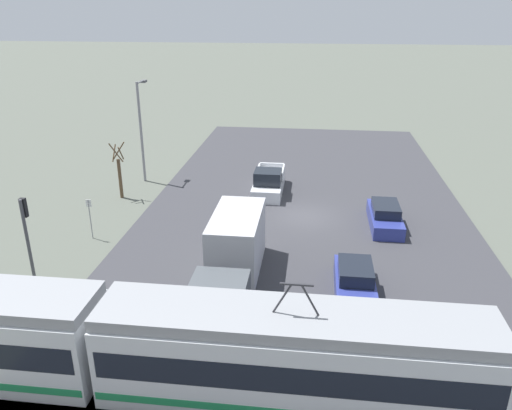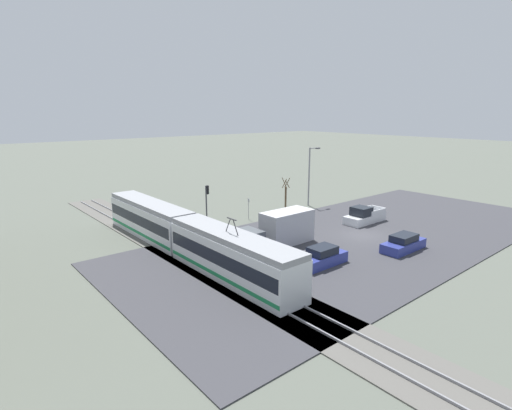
{
  "view_description": "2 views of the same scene",
  "coord_description": "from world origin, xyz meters",
  "px_view_note": "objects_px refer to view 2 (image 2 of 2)",
  "views": [
    {
      "loc": [
        -0.47,
        30.4,
        13.02
      ],
      "look_at": [
        2.5,
        5.92,
        3.1
      ],
      "focal_mm": 35.0,
      "sensor_mm": 36.0,
      "label": 1
    },
    {
      "loc": [
        -22.77,
        33.09,
        12.32
      ],
      "look_at": [
        6.39,
        8.72,
        3.39
      ],
      "focal_mm": 28.0,
      "sensor_mm": 36.0,
      "label": 2
    }
  ],
  "objects_px": {
    "sedan_car_1": "(403,244)",
    "traffic_light_pole": "(207,200)",
    "light_rail_tram": "(185,235)",
    "pickup_truck": "(364,216)",
    "box_truck": "(278,230)",
    "street_tree": "(286,195)",
    "no_parking_sign": "(248,207)",
    "sedan_car_0": "(322,257)",
    "street_lamp_near_crossing": "(310,172)"
  },
  "relations": [
    {
      "from": "no_parking_sign",
      "to": "street_lamp_near_crossing",
      "type": "bearing_deg",
      "value": -88.42
    },
    {
      "from": "sedan_car_0",
      "to": "no_parking_sign",
      "type": "distance_m",
      "value": 15.86
    },
    {
      "from": "light_rail_tram",
      "to": "pickup_truck",
      "type": "bearing_deg",
      "value": -101.0
    },
    {
      "from": "light_rail_tram",
      "to": "no_parking_sign",
      "type": "distance_m",
      "value": 13.04
    },
    {
      "from": "street_tree",
      "to": "no_parking_sign",
      "type": "xyz_separation_m",
      "value": [
        -0.76,
        6.76,
        -0.38
      ]
    },
    {
      "from": "light_rail_tram",
      "to": "sedan_car_1",
      "type": "xyz_separation_m",
      "value": [
        -11.86,
        -15.54,
        -1.09
      ]
    },
    {
      "from": "pickup_truck",
      "to": "street_lamp_near_crossing",
      "type": "height_order",
      "value": "street_lamp_near_crossing"
    },
    {
      "from": "box_truck",
      "to": "sedan_car_0",
      "type": "distance_m",
      "value": 6.05
    },
    {
      "from": "light_rail_tram",
      "to": "box_truck",
      "type": "relative_size",
      "value": 3.14
    },
    {
      "from": "light_rail_tram",
      "to": "no_parking_sign",
      "type": "bearing_deg",
      "value": -64.01
    },
    {
      "from": "box_truck",
      "to": "sedan_car_0",
      "type": "relative_size",
      "value": 1.96
    },
    {
      "from": "sedan_car_0",
      "to": "pickup_truck",
      "type": "bearing_deg",
      "value": 112.06
    },
    {
      "from": "box_truck",
      "to": "traffic_light_pole",
      "type": "distance_m",
      "value": 10.07
    },
    {
      "from": "sedan_car_0",
      "to": "traffic_light_pole",
      "type": "bearing_deg",
      "value": -177.14
    },
    {
      "from": "sedan_car_1",
      "to": "street_tree",
      "type": "bearing_deg",
      "value": -9.1
    },
    {
      "from": "street_tree",
      "to": "street_lamp_near_crossing",
      "type": "relative_size",
      "value": 0.53
    },
    {
      "from": "sedan_car_1",
      "to": "street_tree",
      "type": "xyz_separation_m",
      "value": [
        18.33,
        -2.94,
        1.18
      ]
    },
    {
      "from": "street_tree",
      "to": "box_truck",
      "type": "bearing_deg",
      "value": 133.08
    },
    {
      "from": "box_truck",
      "to": "street_lamp_near_crossing",
      "type": "distance_m",
      "value": 17.74
    },
    {
      "from": "sedan_car_0",
      "to": "traffic_light_pole",
      "type": "xyz_separation_m",
      "value": [
        15.84,
        0.79,
        2.25
      ]
    },
    {
      "from": "light_rail_tram",
      "to": "sedan_car_1",
      "type": "relative_size",
      "value": 5.68
    },
    {
      "from": "box_truck",
      "to": "sedan_car_1",
      "type": "bearing_deg",
      "value": -137.21
    },
    {
      "from": "sedan_car_0",
      "to": "street_lamp_near_crossing",
      "type": "height_order",
      "value": "street_lamp_near_crossing"
    },
    {
      "from": "pickup_truck",
      "to": "traffic_light_pole",
      "type": "xyz_separation_m",
      "value": [
        10.38,
        14.25,
        2.18
      ]
    },
    {
      "from": "street_tree",
      "to": "no_parking_sign",
      "type": "bearing_deg",
      "value": 96.44
    },
    {
      "from": "sedan_car_1",
      "to": "street_tree",
      "type": "height_order",
      "value": "street_tree"
    },
    {
      "from": "light_rail_tram",
      "to": "sedan_car_0",
      "type": "bearing_deg",
      "value": -142.69
    },
    {
      "from": "street_lamp_near_crossing",
      "to": "sedan_car_0",
      "type": "bearing_deg",
      "value": 135.42
    },
    {
      "from": "pickup_truck",
      "to": "sedan_car_1",
      "type": "distance_m",
      "value": 9.37
    },
    {
      "from": "sedan_car_1",
      "to": "traffic_light_pole",
      "type": "relative_size",
      "value": 1.06
    },
    {
      "from": "pickup_truck",
      "to": "street_lamp_near_crossing",
      "type": "relative_size",
      "value": 0.7
    },
    {
      "from": "light_rail_tram",
      "to": "traffic_light_pole",
      "type": "relative_size",
      "value": 6.03
    },
    {
      "from": "street_lamp_near_crossing",
      "to": "no_parking_sign",
      "type": "xyz_separation_m",
      "value": [
        -0.3,
        10.76,
        -2.99
      ]
    },
    {
      "from": "sedan_car_1",
      "to": "street_lamp_near_crossing",
      "type": "height_order",
      "value": "street_lamp_near_crossing"
    },
    {
      "from": "traffic_light_pole",
      "to": "sedan_car_1",
      "type": "bearing_deg",
      "value": -153.43
    },
    {
      "from": "box_truck",
      "to": "street_lamp_near_crossing",
      "type": "bearing_deg",
      "value": -57.04
    },
    {
      "from": "light_rail_tram",
      "to": "sedan_car_0",
      "type": "distance_m",
      "value": 11.96
    },
    {
      "from": "sedan_car_0",
      "to": "street_tree",
      "type": "height_order",
      "value": "street_tree"
    },
    {
      "from": "light_rail_tram",
      "to": "pickup_truck",
      "type": "height_order",
      "value": "light_rail_tram"
    },
    {
      "from": "sedan_car_0",
      "to": "street_tree",
      "type": "distance_m",
      "value": 19.55
    },
    {
      "from": "pickup_truck",
      "to": "traffic_light_pole",
      "type": "height_order",
      "value": "traffic_light_pole"
    },
    {
      "from": "traffic_light_pole",
      "to": "no_parking_sign",
      "type": "xyz_separation_m",
      "value": [
        -0.65,
        -5.29,
        -1.47
      ]
    },
    {
      "from": "street_lamp_near_crossing",
      "to": "street_tree",
      "type": "bearing_deg",
      "value": 83.36
    },
    {
      "from": "light_rail_tram",
      "to": "street_lamp_near_crossing",
      "type": "bearing_deg",
      "value": -75.03
    },
    {
      "from": "light_rail_tram",
      "to": "pickup_truck",
      "type": "relative_size",
      "value": 5.06
    },
    {
      "from": "traffic_light_pole",
      "to": "light_rail_tram",
      "type": "bearing_deg",
      "value": 134.71
    },
    {
      "from": "sedan_car_1",
      "to": "traffic_light_pole",
      "type": "distance_m",
      "value": 20.5
    },
    {
      "from": "sedan_car_0",
      "to": "street_lamp_near_crossing",
      "type": "relative_size",
      "value": 0.57
    },
    {
      "from": "street_tree",
      "to": "sedan_car_1",
      "type": "bearing_deg",
      "value": 170.9
    },
    {
      "from": "light_rail_tram",
      "to": "sedan_car_1",
      "type": "height_order",
      "value": "light_rail_tram"
    }
  ]
}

